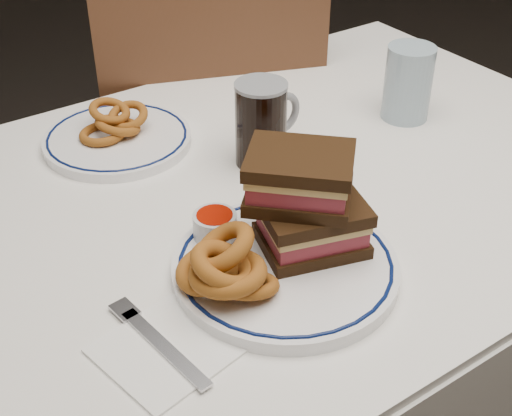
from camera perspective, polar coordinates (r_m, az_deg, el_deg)
dining_table at (r=1.17m, az=0.86°, el=-2.36°), size 1.27×0.87×0.75m
chair_far at (r=1.68m, az=-3.95°, el=6.24°), size 0.60×0.60×1.01m
main_plate at (r=0.93m, az=2.35°, el=-4.72°), size 0.30×0.30×0.02m
reuben_sandwich at (r=0.92m, az=4.01°, el=0.53°), size 0.17×0.17×0.14m
onion_rings_main at (r=0.87m, az=-2.47°, el=-4.78°), size 0.12×0.12×0.11m
ketchup_ramekin at (r=0.96m, az=-3.31°, el=-1.29°), size 0.06×0.06×0.04m
beer_mug at (r=1.14m, az=0.51°, el=6.84°), size 0.12×0.08×0.14m
water_glass at (r=1.31m, az=12.07°, el=9.76°), size 0.08×0.08×0.13m
far_plate at (r=1.24m, az=-11.02°, el=5.44°), size 0.25×0.25×0.02m
onion_rings_far at (r=1.23m, az=-11.30°, el=6.74°), size 0.13×0.10×0.06m
napkin_fork at (r=0.84m, az=-7.43°, el=-11.07°), size 0.16×0.18×0.01m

